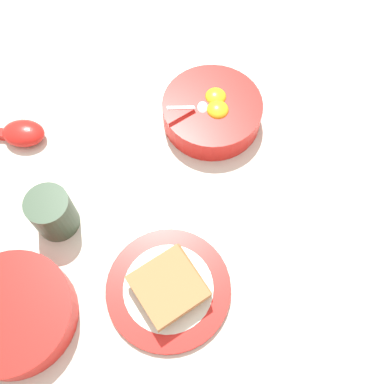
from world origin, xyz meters
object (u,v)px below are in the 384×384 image
object	(u,v)px
toast_sandwich	(169,286)
egg_bowl	(212,111)
toast_plate	(168,289)
drinking_cup	(52,212)
soup_spoon	(18,133)
congee_bowl	(13,314)

from	to	relation	value
toast_sandwich	egg_bowl	bearing A→B (deg)	-11.00
toast_plate	drinking_cup	world-z (taller)	drinking_cup
soup_spoon	congee_bowl	world-z (taller)	congee_bowl
egg_bowl	toast_sandwich	bearing A→B (deg)	169.00
toast_sandwich	drinking_cup	bearing A→B (deg)	60.06
egg_bowl	toast_sandwich	distance (m)	0.33
egg_bowl	drinking_cup	world-z (taller)	same
toast_plate	egg_bowl	bearing A→B (deg)	-11.36
soup_spoon	toast_plate	bearing A→B (deg)	-133.81
egg_bowl	soup_spoon	distance (m)	0.35
toast_sandwich	soup_spoon	size ratio (longest dim) A/B	0.88
toast_plate	toast_sandwich	distance (m)	0.02
toast_plate	congee_bowl	bearing A→B (deg)	101.96
soup_spoon	drinking_cup	xyz separation A→B (m)	(-0.16, -0.10, 0.03)
toast_plate	congee_bowl	distance (m)	0.23
egg_bowl	toast_sandwich	world-z (taller)	egg_bowl
drinking_cup	toast_plate	bearing A→B (deg)	-119.83
soup_spoon	egg_bowl	bearing A→B (deg)	-81.90
toast_plate	drinking_cup	xyz separation A→B (m)	(0.11, 0.19, 0.04)
egg_bowl	soup_spoon	bearing A→B (deg)	98.10
toast_plate	toast_sandwich	world-z (taller)	toast_sandwich
toast_plate	toast_sandwich	size ratio (longest dim) A/B	1.43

